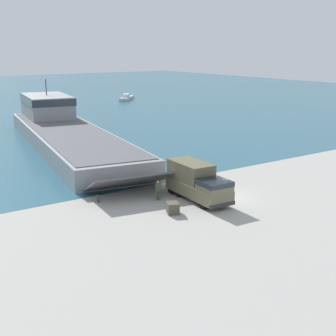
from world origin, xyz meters
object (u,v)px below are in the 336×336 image
moored_boat_c (127,98)px  cargo_crate (173,208)px  landing_craft (63,128)px  soldier_on_ramp (158,189)px  mooring_bollard (98,198)px  military_truck (197,182)px

moored_boat_c → cargo_crate: moored_boat_c is taller
landing_craft → cargo_crate: (-3.90, -31.35, -1.47)m
landing_craft → soldier_on_ramp: size_ratio=26.24×
moored_boat_c → cargo_crate: 81.19m
soldier_on_ramp → moored_boat_c: soldier_on_ramp is taller
moored_boat_c → cargo_crate: (-36.99, -72.28, -0.05)m
mooring_bollard → cargo_crate: (3.57, -5.70, 0.05)m
military_truck → mooring_bollard: (-7.28, 4.02, -1.13)m
soldier_on_ramp → mooring_bollard: (-4.41, 2.33, -0.59)m
military_truck → soldier_on_ramp: (-2.87, 1.69, -0.54)m
soldier_on_ramp → landing_craft: bearing=-168.6°
military_truck → cargo_crate: bearing=-62.3°
soldier_on_ramp → moored_boat_c: bearing=170.0°
cargo_crate → moored_boat_c: bearing=62.9°
mooring_bollard → cargo_crate: bearing=-57.9°
cargo_crate → landing_craft: bearing=82.9°
soldier_on_ramp → cargo_crate: soldier_on_ramp is taller
landing_craft → soldier_on_ramp: bearing=-86.9°
soldier_on_ramp → cargo_crate: 3.51m
landing_craft → military_truck: landing_craft is taller
cargo_crate → military_truck: bearing=24.3°
landing_craft → soldier_on_ramp: 28.16m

